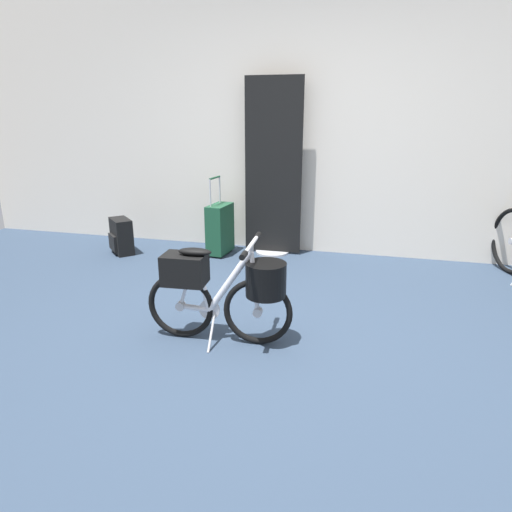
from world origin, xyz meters
The scene contains 6 objects.
ground_plane centered at (0.00, 0.00, 0.00)m, with size 8.21×8.21×0.00m, color #2D3D51.
back_wall centered at (0.00, 2.41, 1.58)m, with size 8.21×0.10×3.17m, color silver.
floor_banner_stand centered at (-0.43, 2.19, 0.82)m, with size 0.60×0.36×1.82m.
folding_bike_foreground centered at (-0.29, 0.15, 0.38)m, with size 0.98×0.53×0.70m.
rolling_suitcase centered at (-0.96, 2.00, 0.28)m, with size 0.22×0.38×0.83m.
backpack_on_floor centered at (-2.01, 1.76, 0.19)m, with size 0.35×0.35×0.38m.
Camera 1 is at (0.59, -2.46, 1.47)m, focal length 31.84 mm.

